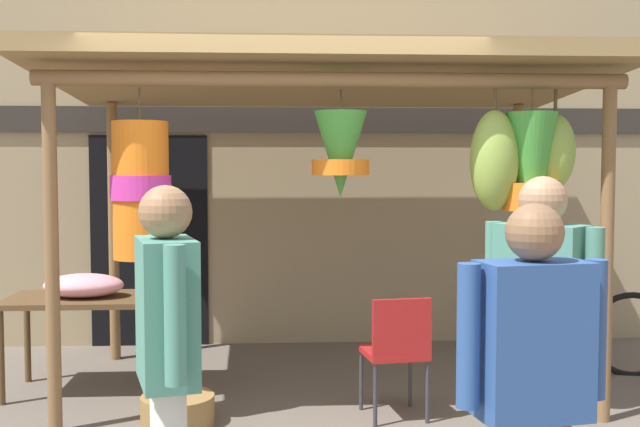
# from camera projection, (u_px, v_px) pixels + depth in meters

# --- Properties ---
(shop_facade) EXTENTS (12.48, 0.29, 3.47)m
(shop_facade) POSITION_uv_depth(u_px,v_px,m) (280.00, 164.00, 7.43)
(shop_facade) COLOR #9E8966
(shop_facade) RESTS_ON ground_plane
(market_stall_canopy) EXTENTS (4.11, 2.38, 2.51)m
(market_stall_canopy) POSITION_uv_depth(u_px,v_px,m) (336.00, 108.00, 5.61)
(market_stall_canopy) COLOR brown
(market_stall_canopy) RESTS_ON ground_plane
(display_table) EXTENTS (1.31, 0.69, 0.73)m
(display_table) POSITION_uv_depth(u_px,v_px,m) (96.00, 307.00, 5.78)
(display_table) COLOR brown
(display_table) RESTS_ON ground_plane
(flower_heap_on_table) EXTENTS (0.59, 0.42, 0.18)m
(flower_heap_on_table) POSITION_uv_depth(u_px,v_px,m) (85.00, 285.00, 5.74)
(flower_heap_on_table) COLOR pink
(flower_heap_on_table) RESTS_ON display_table
(folding_chair) EXTENTS (0.45, 0.45, 0.84)m
(folding_chair) POSITION_uv_depth(u_px,v_px,m) (397.00, 346.00, 5.13)
(folding_chair) COLOR #AD1E1E
(folding_chair) RESTS_ON ground_plane
(wicker_basket_by_table) EXTENTS (0.49, 0.49, 0.19)m
(wicker_basket_by_table) POSITION_uv_depth(u_px,v_px,m) (178.00, 410.00, 5.06)
(wicker_basket_by_table) COLOR olive
(wicker_basket_by_table) RESTS_ON ground_plane
(vendor_in_orange) EXTENTS (0.59, 0.28, 1.57)m
(vendor_in_orange) POSITION_uv_depth(u_px,v_px,m) (532.00, 379.00, 2.82)
(vendor_in_orange) COLOR #B23347
(vendor_in_orange) RESTS_ON ground_plane
(customer_foreground) EXTENTS (0.32, 0.58, 1.63)m
(customer_foreground) POSITION_uv_depth(u_px,v_px,m) (167.00, 346.00, 3.18)
(customer_foreground) COLOR silver
(customer_foreground) RESTS_ON ground_plane
(shopper_by_bananas) EXTENTS (0.44, 0.45, 1.66)m
(shopper_by_bananas) POSITION_uv_depth(u_px,v_px,m) (541.00, 320.00, 3.60)
(shopper_by_bananas) COLOR silver
(shopper_by_bananas) RESTS_ON ground_plane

